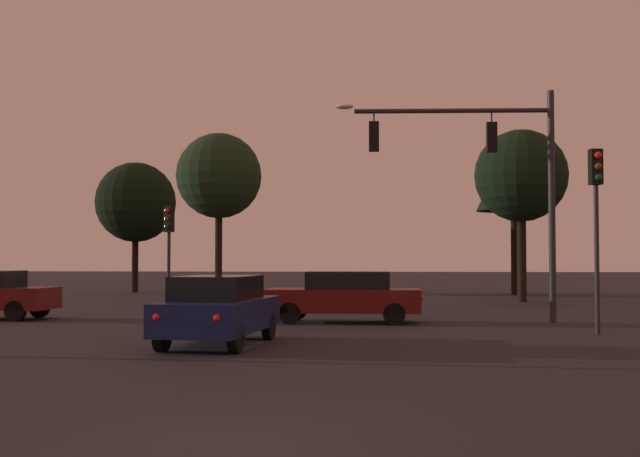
% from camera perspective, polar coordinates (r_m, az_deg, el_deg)
% --- Properties ---
extents(ground_plane, '(168.00, 168.00, 0.00)m').
position_cam_1_polar(ground_plane, '(32.60, 2.44, -5.53)').
color(ground_plane, black).
rests_on(ground_plane, ground).
extents(traffic_signal_mast_arm, '(6.55, 0.62, 6.93)m').
position_cam_1_polar(traffic_signal_mast_arm, '(24.20, 12.12, 4.65)').
color(traffic_signal_mast_arm, '#232326').
rests_on(traffic_signal_mast_arm, ground).
extents(traffic_light_corner_left, '(0.36, 0.38, 3.72)m').
position_cam_1_polar(traffic_light_corner_left, '(27.82, -10.89, -0.59)').
color(traffic_light_corner_left, '#232326').
rests_on(traffic_light_corner_left, ground).
extents(traffic_light_corner_right, '(0.34, 0.37, 4.66)m').
position_cam_1_polar(traffic_light_corner_right, '(20.98, 19.36, 1.72)').
color(traffic_light_corner_right, '#232326').
rests_on(traffic_light_corner_right, ground).
extents(car_nearside_lane, '(2.10, 4.39, 1.52)m').
position_cam_1_polar(car_nearside_lane, '(17.43, -7.33, -5.79)').
color(car_nearside_lane, '#0F1947').
rests_on(car_nearside_lane, ground).
extents(car_crossing_left, '(4.62, 1.85, 1.52)m').
position_cam_1_polar(car_crossing_left, '(23.51, 1.80, -4.87)').
color(car_crossing_left, '#4C0F0F').
rests_on(car_crossing_left, ground).
extents(tree_behind_sign, '(4.08, 4.08, 8.83)m').
position_cam_1_polar(tree_behind_sign, '(43.27, 13.90, 4.07)').
color(tree_behind_sign, black).
rests_on(tree_behind_sign, ground).
extents(tree_left_far, '(4.09, 4.09, 7.61)m').
position_cam_1_polar(tree_left_far, '(36.00, 14.33, 3.67)').
color(tree_left_far, black).
rests_on(tree_left_far, ground).
extents(tree_right_cluster, '(4.53, 4.53, 7.37)m').
position_cam_1_polar(tree_right_cluster, '(45.88, -13.19, 1.84)').
color(tree_right_cluster, black).
rests_on(tree_right_cluster, ground).
extents(tree_lot_edge, '(3.60, 3.60, 7.20)m').
position_cam_1_polar(tree_lot_edge, '(33.53, -7.32, 3.76)').
color(tree_lot_edge, black).
rests_on(tree_lot_edge, ground).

